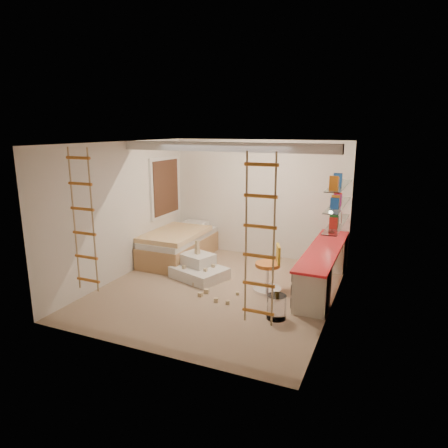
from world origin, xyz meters
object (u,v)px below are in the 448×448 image
at_px(desk, 323,266).
at_px(play_platform, 199,269).
at_px(bed, 179,245).
at_px(swivel_chair, 269,274).

height_order(desk, play_platform, desk).
relative_size(desk, bed, 1.40).
xyz_separation_m(desk, bed, (-3.20, 0.36, -0.07)).
distance_m(desk, bed, 3.22).
xyz_separation_m(desk, play_platform, (-2.30, -0.45, -0.24)).
bearing_deg(desk, bed, 173.51).
bearing_deg(swivel_chair, play_platform, 175.41).
relative_size(desk, swivel_chair, 3.28).
xyz_separation_m(desk, swivel_chair, (-0.85, -0.56, -0.09)).
relative_size(bed, swivel_chair, 2.34).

